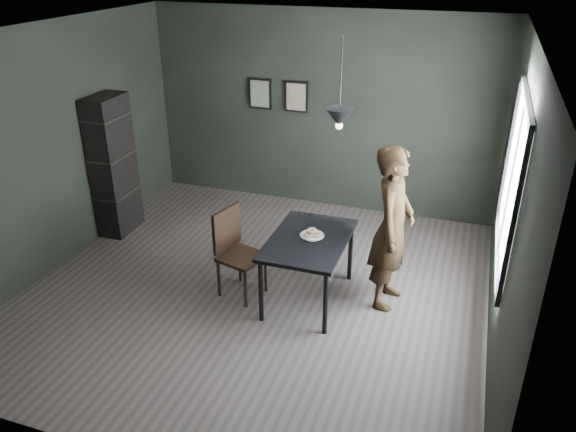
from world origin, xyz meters
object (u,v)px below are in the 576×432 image
(white_plate, at_px, (312,236))
(shelf_unit, at_px, (113,166))
(pendant_lamp, at_px, (339,117))
(woman, at_px, (392,228))
(wood_chair, at_px, (235,247))
(cafe_table, at_px, (309,245))

(white_plate, xyz_separation_m, shelf_unit, (-2.94, 0.73, 0.17))
(shelf_unit, relative_size, pendant_lamp, 2.14)
(white_plate, bearing_deg, woman, 12.99)
(wood_chair, bearing_deg, cafe_table, 23.56)
(cafe_table, distance_m, woman, 0.89)
(woman, bearing_deg, cafe_table, 111.09)
(white_plate, height_order, pendant_lamp, pendant_lamp)
(pendant_lamp, bearing_deg, cafe_table, -158.20)
(cafe_table, distance_m, white_plate, 0.10)
(cafe_table, distance_m, wood_chair, 0.82)
(cafe_table, bearing_deg, wood_chair, -171.63)
(cafe_table, relative_size, woman, 0.67)
(white_plate, xyz_separation_m, pendant_lamp, (0.23, 0.05, 1.29))
(cafe_table, height_order, white_plate, white_plate)
(white_plate, distance_m, wood_chair, 0.86)
(wood_chair, xyz_separation_m, pendant_lamp, (1.05, 0.22, 1.48))
(wood_chair, bearing_deg, white_plate, 26.93)
(wood_chair, bearing_deg, shelf_unit, 172.10)
(cafe_table, distance_m, shelf_unit, 3.03)
(cafe_table, bearing_deg, white_plate, 71.47)
(white_plate, distance_m, woman, 0.84)
(cafe_table, height_order, shelf_unit, shelf_unit)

